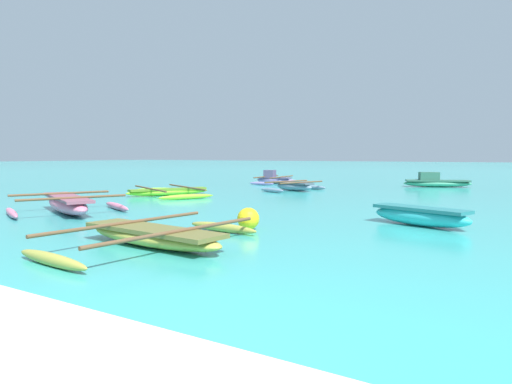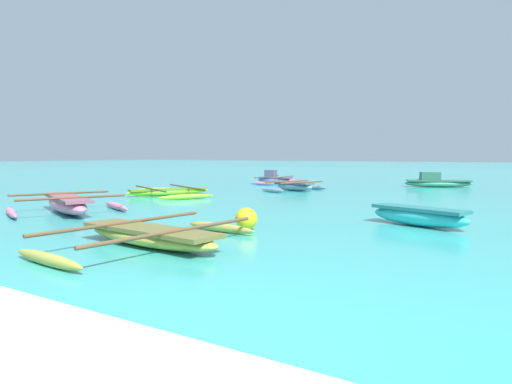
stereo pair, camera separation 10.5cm
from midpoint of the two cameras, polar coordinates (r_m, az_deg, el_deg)
The scene contains 8 objects.
moored_boat_0 at distance 26.25m, azimuth 21.78°, elevation 1.19°, with size 3.57×2.10×0.80m.
moored_boat_1 at distance 14.64m, azimuth -22.40°, elevation -1.39°, with size 3.84×3.76×0.55m.
moored_boat_2 at distance 11.70m, azimuth 19.95°, elevation -2.79°, with size 2.60×1.46×0.45m.
moored_boat_3 at distance 27.48m, azimuth 2.41°, elevation 1.62°, with size 2.29×3.75×0.81m.
moored_boat_4 at distance 19.70m, azimuth -10.71°, elevation 0.06°, with size 4.77×3.94×0.35m.
moored_boat_5 at distance 21.90m, azimuth 4.98°, elevation 0.71°, with size 2.36×3.37×0.46m.
moored_boat_6 at distance 8.84m, azimuth -12.82°, elevation -5.35°, with size 3.52×4.32×0.40m.
mooring_buoy_0 at distance 10.44m, azimuth -0.93°, elevation -3.36°, with size 0.51×0.51×0.51m.
Camera 2 is at (2.86, -1.96, 1.71)m, focal length 32.00 mm.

